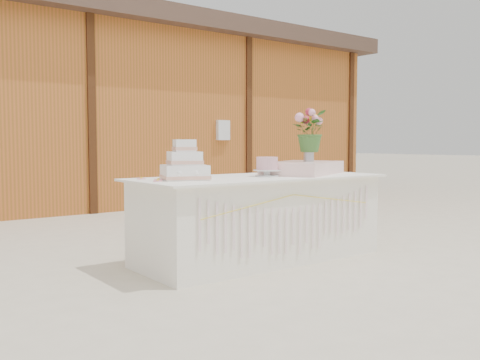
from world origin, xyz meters
The scene contains 9 objects.
ground centered at (0.00, 0.00, 0.00)m, with size 80.00×80.00×0.00m, color beige.
barn centered at (-0.01, 5.99, 1.68)m, with size 12.60×4.60×3.30m.
cake_table centered at (0.00, 0.00, 0.39)m, with size 2.40×1.00×0.77m.
wedding_cake centered at (-0.78, 0.04, 0.88)m, with size 0.47×0.47×0.34m.
pink_cake_stand centered at (0.03, -0.06, 0.87)m, with size 0.25×0.25×0.18m.
satin_runner centered at (0.57, 0.02, 0.83)m, with size 0.96×0.55×0.12m, color #FFD0CD.
flower_vase centered at (0.70, 0.08, 0.96)m, with size 0.10×0.10×0.14m, color #B9B9BE.
bouquet centered at (0.70, 0.08, 1.24)m, with size 0.38×0.33×0.42m, color #356327.
loose_flowers centered at (-1.00, 0.14, 0.78)m, with size 0.14×0.35×0.02m, color pink, non-canonical shape.
Camera 1 is at (-3.10, -3.78, 1.08)m, focal length 40.00 mm.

